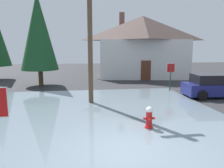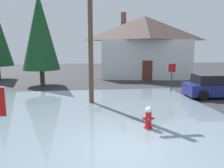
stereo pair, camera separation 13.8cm
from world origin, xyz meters
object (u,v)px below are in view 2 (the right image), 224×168
at_px(utility_pole, 90,24).
at_px(stop_sign_far, 172,72).
at_px(parked_car, 219,86).
at_px(house, 144,46).
at_px(pine_tree_mid_left, 40,32).
at_px(fire_hydrant, 148,118).

height_order(utility_pole, stop_sign_far, utility_pole).
bearing_deg(stop_sign_far, parked_car, -42.21).
relative_size(house, parked_car, 2.33).
relative_size(parked_car, pine_tree_mid_left, 0.60).
distance_m(fire_hydrant, stop_sign_far, 8.31).
height_order(house, pine_tree_mid_left, pine_tree_mid_left).
bearing_deg(stop_sign_far, house, 88.11).
relative_size(fire_hydrant, house, 0.09).
distance_m(utility_pole, pine_tree_mid_left, 7.76).
relative_size(house, pine_tree_mid_left, 1.39).
bearing_deg(utility_pole, parked_car, 3.73).
height_order(stop_sign_far, pine_tree_mid_left, pine_tree_mid_left).
xyz_separation_m(utility_pole, pine_tree_mid_left, (-4.03, 6.63, -0.00)).
distance_m(utility_pole, parked_car, 9.28).
bearing_deg(fire_hydrant, pine_tree_mid_left, 118.92).
relative_size(utility_pole, pine_tree_mid_left, 1.13).
relative_size(stop_sign_far, parked_car, 0.46).
distance_m(house, parked_car, 11.69).
bearing_deg(house, fire_hydrant, -104.47).
distance_m(stop_sign_far, house, 9.22).
height_order(utility_pole, house, utility_pole).
height_order(house, parked_car, house).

